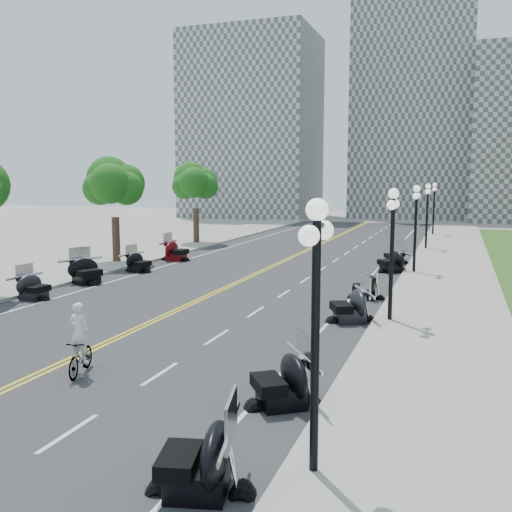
% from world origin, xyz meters
% --- Properties ---
extents(ground, '(160.00, 160.00, 0.00)m').
position_xyz_m(ground, '(0.00, 0.00, 0.00)').
color(ground, gray).
extents(road, '(16.00, 90.00, 0.01)m').
position_xyz_m(road, '(0.00, 10.00, 0.00)').
color(road, '#333335').
rests_on(road, ground).
extents(centerline_yellow_a, '(0.12, 90.00, 0.00)m').
position_xyz_m(centerline_yellow_a, '(-0.12, 10.00, 0.01)').
color(centerline_yellow_a, yellow).
rests_on(centerline_yellow_a, road).
extents(centerline_yellow_b, '(0.12, 90.00, 0.00)m').
position_xyz_m(centerline_yellow_b, '(0.12, 10.00, 0.01)').
color(centerline_yellow_b, yellow).
rests_on(centerline_yellow_b, road).
extents(edge_line_north, '(0.12, 90.00, 0.00)m').
position_xyz_m(edge_line_north, '(6.40, 10.00, 0.01)').
color(edge_line_north, white).
rests_on(edge_line_north, road).
extents(edge_line_south, '(0.12, 90.00, 0.00)m').
position_xyz_m(edge_line_south, '(-6.40, 10.00, 0.01)').
color(edge_line_south, white).
rests_on(edge_line_south, road).
extents(lane_dash_4, '(0.12, 2.00, 0.00)m').
position_xyz_m(lane_dash_4, '(3.20, -8.00, 0.01)').
color(lane_dash_4, white).
rests_on(lane_dash_4, road).
extents(lane_dash_5, '(0.12, 2.00, 0.00)m').
position_xyz_m(lane_dash_5, '(3.20, -4.00, 0.01)').
color(lane_dash_5, white).
rests_on(lane_dash_5, road).
extents(lane_dash_6, '(0.12, 2.00, 0.00)m').
position_xyz_m(lane_dash_6, '(3.20, 0.00, 0.01)').
color(lane_dash_6, white).
rests_on(lane_dash_6, road).
extents(lane_dash_7, '(0.12, 2.00, 0.00)m').
position_xyz_m(lane_dash_7, '(3.20, 4.00, 0.01)').
color(lane_dash_7, white).
rests_on(lane_dash_7, road).
extents(lane_dash_8, '(0.12, 2.00, 0.00)m').
position_xyz_m(lane_dash_8, '(3.20, 8.00, 0.01)').
color(lane_dash_8, white).
rests_on(lane_dash_8, road).
extents(lane_dash_9, '(0.12, 2.00, 0.00)m').
position_xyz_m(lane_dash_9, '(3.20, 12.00, 0.01)').
color(lane_dash_9, white).
rests_on(lane_dash_9, road).
extents(lane_dash_10, '(0.12, 2.00, 0.00)m').
position_xyz_m(lane_dash_10, '(3.20, 16.00, 0.01)').
color(lane_dash_10, white).
rests_on(lane_dash_10, road).
extents(lane_dash_11, '(0.12, 2.00, 0.00)m').
position_xyz_m(lane_dash_11, '(3.20, 20.00, 0.01)').
color(lane_dash_11, white).
rests_on(lane_dash_11, road).
extents(lane_dash_12, '(0.12, 2.00, 0.00)m').
position_xyz_m(lane_dash_12, '(3.20, 24.00, 0.01)').
color(lane_dash_12, white).
rests_on(lane_dash_12, road).
extents(lane_dash_13, '(0.12, 2.00, 0.00)m').
position_xyz_m(lane_dash_13, '(3.20, 28.00, 0.01)').
color(lane_dash_13, white).
rests_on(lane_dash_13, road).
extents(lane_dash_14, '(0.12, 2.00, 0.00)m').
position_xyz_m(lane_dash_14, '(3.20, 32.00, 0.01)').
color(lane_dash_14, white).
rests_on(lane_dash_14, road).
extents(lane_dash_15, '(0.12, 2.00, 0.00)m').
position_xyz_m(lane_dash_15, '(3.20, 36.00, 0.01)').
color(lane_dash_15, white).
rests_on(lane_dash_15, road).
extents(lane_dash_16, '(0.12, 2.00, 0.00)m').
position_xyz_m(lane_dash_16, '(3.20, 40.00, 0.01)').
color(lane_dash_16, white).
rests_on(lane_dash_16, road).
extents(lane_dash_17, '(0.12, 2.00, 0.00)m').
position_xyz_m(lane_dash_17, '(3.20, 44.00, 0.01)').
color(lane_dash_17, white).
rests_on(lane_dash_17, road).
extents(lane_dash_18, '(0.12, 2.00, 0.00)m').
position_xyz_m(lane_dash_18, '(3.20, 48.00, 0.01)').
color(lane_dash_18, white).
rests_on(lane_dash_18, road).
extents(lane_dash_19, '(0.12, 2.00, 0.00)m').
position_xyz_m(lane_dash_19, '(3.20, 52.00, 0.01)').
color(lane_dash_19, white).
rests_on(lane_dash_19, road).
extents(sidewalk_north, '(5.00, 90.00, 0.15)m').
position_xyz_m(sidewalk_north, '(10.50, 10.00, 0.07)').
color(sidewalk_north, '#9E9991').
rests_on(sidewalk_north, ground).
extents(sidewalk_south, '(5.00, 90.00, 0.15)m').
position_xyz_m(sidewalk_south, '(-10.50, 10.00, 0.07)').
color(sidewalk_south, '#9E9991').
rests_on(sidewalk_south, ground).
extents(distant_block_a, '(18.00, 14.00, 26.00)m').
position_xyz_m(distant_block_a, '(-18.00, 62.00, 13.00)').
color(distant_block_a, gray).
rests_on(distant_block_a, ground).
extents(distant_block_b, '(16.00, 12.00, 30.00)m').
position_xyz_m(distant_block_b, '(4.00, 68.00, 15.00)').
color(distant_block_b, gray).
rests_on(distant_block_b, ground).
extents(street_lamp_1, '(0.50, 1.20, 4.90)m').
position_xyz_m(street_lamp_1, '(8.60, -8.00, 2.60)').
color(street_lamp_1, black).
rests_on(street_lamp_1, sidewalk_north).
extents(street_lamp_2, '(0.50, 1.20, 4.90)m').
position_xyz_m(street_lamp_2, '(8.60, 4.00, 2.60)').
color(street_lamp_2, black).
rests_on(street_lamp_2, sidewalk_north).
extents(street_lamp_3, '(0.50, 1.20, 4.90)m').
position_xyz_m(street_lamp_3, '(8.60, 16.00, 2.60)').
color(street_lamp_3, black).
rests_on(street_lamp_3, sidewalk_north).
extents(street_lamp_4, '(0.50, 1.20, 4.90)m').
position_xyz_m(street_lamp_4, '(8.60, 28.00, 2.60)').
color(street_lamp_4, black).
rests_on(street_lamp_4, sidewalk_north).
extents(street_lamp_5, '(0.50, 1.20, 4.90)m').
position_xyz_m(street_lamp_5, '(8.60, 40.00, 2.60)').
color(street_lamp_5, black).
rests_on(street_lamp_5, sidewalk_north).
extents(tree_3, '(4.80, 4.80, 9.20)m').
position_xyz_m(tree_3, '(-10.00, 14.00, 4.75)').
color(tree_3, '#235619').
rests_on(tree_3, sidewalk_south).
extents(tree_4, '(4.80, 4.80, 9.20)m').
position_xyz_m(tree_4, '(-10.00, 26.00, 4.75)').
color(tree_4, '#235619').
rests_on(tree_4, sidewalk_south).
extents(motorcycle_n_3, '(2.49, 2.49, 1.44)m').
position_xyz_m(motorcycle_n_3, '(6.83, -9.18, 0.72)').
color(motorcycle_n_3, black).
rests_on(motorcycle_n_3, road).
extents(motorcycle_n_4, '(2.85, 2.85, 1.43)m').
position_xyz_m(motorcycle_n_4, '(7.07, -5.02, 0.72)').
color(motorcycle_n_4, black).
rests_on(motorcycle_n_4, road).
extents(motorcycle_n_6, '(2.79, 2.79, 1.46)m').
position_xyz_m(motorcycle_n_6, '(7.14, 3.64, 0.73)').
color(motorcycle_n_6, black).
rests_on(motorcycle_n_6, road).
extents(motorcycle_n_7, '(2.02, 2.02, 1.26)m').
position_xyz_m(motorcycle_n_7, '(7.03, 8.17, 0.63)').
color(motorcycle_n_7, black).
rests_on(motorcycle_n_7, road).
extents(motorcycle_n_9, '(2.88, 2.88, 1.45)m').
position_xyz_m(motorcycle_n_9, '(7.29, 16.24, 0.72)').
color(motorcycle_n_9, black).
rests_on(motorcycle_n_9, road).
extents(motorcycle_n_10, '(2.48, 2.48, 1.31)m').
position_xyz_m(motorcycle_n_10, '(7.13, 19.71, 0.65)').
color(motorcycle_n_10, black).
rests_on(motorcycle_n_10, road).
extents(motorcycle_s_6, '(1.99, 1.99, 1.29)m').
position_xyz_m(motorcycle_s_6, '(-7.14, 2.96, 0.65)').
color(motorcycle_s_6, black).
rests_on(motorcycle_s_6, road).
extents(motorcycle_s_7, '(2.91, 2.91, 1.53)m').
position_xyz_m(motorcycle_s_7, '(-7.30, 7.07, 0.76)').
color(motorcycle_s_7, black).
rests_on(motorcycle_s_7, road).
extents(motorcycle_s_8, '(2.11, 2.11, 1.30)m').
position_xyz_m(motorcycle_s_8, '(-6.73, 11.30, 0.65)').
color(motorcycle_s_8, black).
rests_on(motorcycle_s_8, road).
extents(motorcycle_s_9, '(2.22, 2.22, 1.52)m').
position_xyz_m(motorcycle_s_9, '(-6.85, 16.28, 0.76)').
color(motorcycle_s_9, '#590A0C').
rests_on(motorcycle_s_9, road).
extents(bicycle, '(0.94, 1.79, 1.04)m').
position_xyz_m(bicycle, '(1.14, -4.77, 0.52)').
color(bicycle, '#A51414').
rests_on(bicycle, road).
extents(cyclist_rider, '(0.63, 0.41, 1.72)m').
position_xyz_m(cyclist_rider, '(1.14, -4.77, 1.89)').
color(cyclist_rider, white).
rests_on(cyclist_rider, bicycle).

